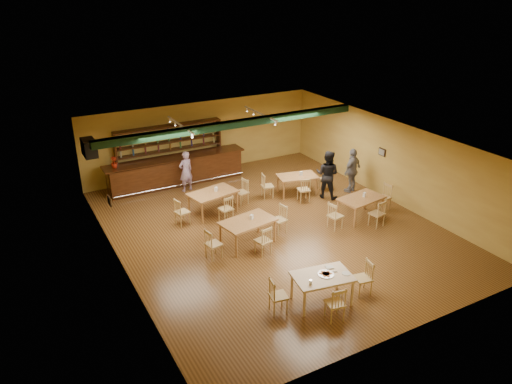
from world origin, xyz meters
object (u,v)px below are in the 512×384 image
dining_table_b (297,185)px  dining_table_c (248,232)px  near_table (322,289)px  bar_counter (176,171)px  dining_table_a (213,203)px  dining_table_d (360,208)px  patron_right_a (327,174)px  patron_bar (186,171)px

dining_table_b → dining_table_c: 4.32m
near_table → bar_counter: bearing=102.7°
dining_table_a → dining_table_d: (4.30, -2.76, -0.02)m
near_table → patron_right_a: patron_right_a is taller
dining_table_d → patron_right_a: size_ratio=0.84×
dining_table_b → patron_bar: patron_bar is taller
bar_counter → dining_table_c: bar_counter is taller
dining_table_c → bar_counter: bearing=82.6°
dining_table_a → patron_bar: 2.39m
bar_counter → patron_right_a: bearing=-41.1°
dining_table_b → patron_bar: 4.31m
near_table → patron_right_a: bearing=62.4°
patron_bar → patron_right_a: size_ratio=0.88×
dining_table_c → patron_right_a: 4.65m
dining_table_a → dining_table_c: 2.51m
dining_table_c → near_table: bearing=-95.3°
bar_counter → dining_table_b: bearing=-40.1°
patron_right_a → dining_table_d: bearing=142.6°
dining_table_a → dining_table_b: bearing=-10.7°
dining_table_a → patron_bar: size_ratio=1.02×
dining_table_d → dining_table_b: bearing=96.7°
patron_bar → dining_table_c: bearing=78.8°
dining_table_a → dining_table_b: size_ratio=1.11×
dining_table_d → patron_right_a: 2.08m
bar_counter → patron_right_a: (4.51, -3.93, 0.35)m
bar_counter → patron_right_a: size_ratio=3.09×
dining_table_a → near_table: dining_table_a is taller
dining_table_a → dining_table_d: size_ratio=1.06×
bar_counter → near_table: bar_counter is taller
bar_counter → dining_table_a: size_ratio=3.47×
dining_table_c → patron_bar: (-0.14, 4.87, 0.39)m
dining_table_d → near_table: 5.15m
dining_table_a → dining_table_b: (3.53, 0.05, -0.04)m
dining_table_d → near_table: (-3.97, -3.28, 0.01)m
patron_right_a → patron_bar: bearing=18.4°
dining_table_a → near_table: size_ratio=1.11×
dining_table_a → patron_bar: patron_bar is taller
bar_counter → dining_table_c: 5.70m
patron_bar → dining_table_a: bearing=79.2°
bar_counter → dining_table_b: bar_counter is taller
bar_counter → dining_table_b: 4.86m
dining_table_d → patron_bar: patron_bar is taller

